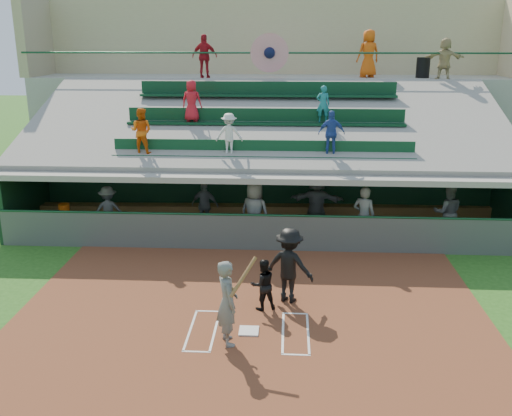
# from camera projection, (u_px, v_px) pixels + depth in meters

# --- Properties ---
(ground) EXTENTS (100.00, 100.00, 0.00)m
(ground) POSITION_uv_depth(u_px,v_px,m) (249.00, 332.00, 12.54)
(ground) COLOR #245518
(ground) RESTS_ON ground
(dirt_slab) EXTENTS (11.00, 9.00, 0.02)m
(dirt_slab) POSITION_uv_depth(u_px,v_px,m) (250.00, 321.00, 13.02)
(dirt_slab) COLOR brown
(dirt_slab) RESTS_ON ground
(home_plate) EXTENTS (0.43, 0.43, 0.03)m
(home_plate) POSITION_uv_depth(u_px,v_px,m) (249.00, 331.00, 12.53)
(home_plate) COLOR silver
(home_plate) RESTS_ON dirt_slab
(batters_box_chalk) EXTENTS (2.65, 1.85, 0.01)m
(batters_box_chalk) POSITION_uv_depth(u_px,v_px,m) (249.00, 331.00, 12.53)
(batters_box_chalk) COLOR white
(batters_box_chalk) RESTS_ON dirt_slab
(dugout_floor) EXTENTS (16.00, 3.50, 0.04)m
(dugout_floor) POSITION_uv_depth(u_px,v_px,m) (263.00, 231.00, 18.98)
(dugout_floor) COLOR gray
(dugout_floor) RESTS_ON ground
(concourse_slab) EXTENTS (20.00, 3.00, 4.60)m
(concourse_slab) POSITION_uv_depth(u_px,v_px,m) (270.00, 130.00, 24.77)
(concourse_slab) COLOR gray
(concourse_slab) RESTS_ON ground
(grandstand) EXTENTS (20.40, 10.40, 7.80)m
(grandstand) POSITION_uv_depth(u_px,v_px,m) (267.00, 144.00, 21.92)
(grandstand) COLOR #4F544F
(grandstand) RESTS_ON ground
(batter_at_plate) EXTENTS (0.95, 0.82, 1.95)m
(batter_at_plate) POSITION_uv_depth(u_px,v_px,m) (228.00, 302.00, 11.82)
(batter_at_plate) COLOR #595C57
(batter_at_plate) RESTS_ON dirt_slab
(catcher) EXTENTS (0.74, 0.66, 1.25)m
(catcher) POSITION_uv_depth(u_px,v_px,m) (263.00, 284.00, 13.41)
(catcher) COLOR black
(catcher) RESTS_ON dirt_slab
(home_umpire) EXTENTS (1.37, 1.09, 1.86)m
(home_umpire) POSITION_uv_depth(u_px,v_px,m) (289.00, 265.00, 13.74)
(home_umpire) COLOR black
(home_umpire) RESTS_ON dirt_slab
(dugout_bench) EXTENTS (16.42, 1.16, 0.49)m
(dugout_bench) POSITION_uv_depth(u_px,v_px,m) (271.00, 212.00, 20.13)
(dugout_bench) COLOR olive
(dugout_bench) RESTS_ON dugout_floor
(white_table) EXTENTS (0.83, 0.69, 0.64)m
(white_table) POSITION_uv_depth(u_px,v_px,m) (67.00, 224.00, 18.62)
(white_table) COLOR white
(white_table) RESTS_ON dugout_floor
(water_cooler) EXTENTS (0.35, 0.35, 0.35)m
(water_cooler) POSITION_uv_depth(u_px,v_px,m) (64.00, 209.00, 18.46)
(water_cooler) COLOR #EE5A0E
(water_cooler) RESTS_ON white_table
(dugout_player_a) EXTENTS (1.12, 0.79, 1.58)m
(dugout_player_a) POSITION_uv_depth(u_px,v_px,m) (108.00, 210.00, 18.48)
(dugout_player_a) COLOR #545752
(dugout_player_a) RESTS_ON dugout_floor
(dugout_player_b) EXTENTS (1.01, 0.61, 1.61)m
(dugout_player_b) POSITION_uv_depth(u_px,v_px,m) (205.00, 205.00, 18.98)
(dugout_player_b) COLOR #575A55
(dugout_player_b) RESTS_ON dugout_floor
(dugout_player_c) EXTENTS (1.12, 0.94, 1.95)m
(dugout_player_c) POSITION_uv_depth(u_px,v_px,m) (255.00, 212.00, 17.62)
(dugout_player_c) COLOR #5C5E59
(dugout_player_c) RESTS_ON dugout_floor
(dugout_player_d) EXTENTS (1.83, 0.78, 1.91)m
(dugout_player_d) POSITION_uv_depth(u_px,v_px,m) (317.00, 202.00, 18.80)
(dugout_player_d) COLOR #585A55
(dugout_player_d) RESTS_ON dugout_floor
(dugout_player_e) EXTENTS (0.81, 0.70, 1.89)m
(dugout_player_e) POSITION_uv_depth(u_px,v_px,m) (364.00, 217.00, 17.32)
(dugout_player_e) COLOR #5F625C
(dugout_player_e) RESTS_ON dugout_floor
(dugout_player_f) EXTENTS (0.94, 0.76, 1.82)m
(dugout_player_f) POSITION_uv_depth(u_px,v_px,m) (447.00, 212.00, 17.83)
(dugout_player_f) COLOR #575A55
(dugout_player_f) RESTS_ON dugout_floor
(trash_bin) EXTENTS (0.54, 0.54, 0.81)m
(trash_bin) POSITION_uv_depth(u_px,v_px,m) (423.00, 68.00, 23.11)
(trash_bin) COLOR black
(trash_bin) RESTS_ON concourse_slab
(concourse_staff_a) EXTENTS (1.02, 0.46, 1.71)m
(concourse_staff_a) POSITION_uv_depth(u_px,v_px,m) (205.00, 56.00, 22.72)
(concourse_staff_a) COLOR #A9131D
(concourse_staff_a) RESTS_ON concourse_slab
(concourse_staff_b) EXTENTS (1.06, 0.85, 1.90)m
(concourse_staff_b) POSITION_uv_depth(u_px,v_px,m) (368.00, 54.00, 23.19)
(concourse_staff_b) COLOR #DD520D
(concourse_staff_b) RESTS_ON concourse_slab
(concourse_staff_c) EXTENTS (1.52, 0.69, 1.58)m
(concourse_staff_c) POSITION_uv_depth(u_px,v_px,m) (445.00, 59.00, 22.11)
(concourse_staff_c) COLOR tan
(concourse_staff_c) RESTS_ON concourse_slab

